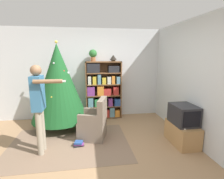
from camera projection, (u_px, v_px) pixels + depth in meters
The scene contains 15 objects.
ground_plane at pixel (98, 154), 3.30m from camera, with size 14.00×14.00×0.00m, color #9E7A56.
wall_back at pixel (92, 74), 5.18m from camera, with size 8.00×0.10×2.60m.
wall_right at pixel (204, 84), 3.36m from camera, with size 0.10×8.00×2.60m.
area_rug at pixel (70, 144), 3.68m from camera, with size 2.46×1.74×0.01m.
bookshelf at pixel (103, 91), 5.10m from camera, with size 1.03×0.30×1.67m.
tv_stand at pixel (182, 134), 3.68m from camera, with size 0.43×0.77×0.44m.
television at pixel (184, 115), 3.59m from camera, with size 0.44×0.58×0.40m.
game_remote at pixel (183, 128), 3.39m from camera, with size 0.04×0.12×0.02m.
christmas_tree at pixel (59, 83), 4.35m from camera, with size 1.40×1.40×2.19m.
armchair at pixel (94, 124), 3.90m from camera, with size 0.70×0.70×0.92m.
standing_person at pixel (39, 102), 3.19m from camera, with size 0.63×0.49×1.68m.
potted_plant at pixel (93, 55), 4.86m from camera, with size 0.22×0.22×0.33m.
table_lamp at pixel (113, 58), 4.97m from camera, with size 0.20×0.20×0.18m.
book_pile_near_tree at pixel (80, 129), 4.33m from camera, with size 0.21×0.18×0.07m.
book_pile_by_chair at pixel (79, 144), 3.59m from camera, with size 0.23×0.18×0.10m.
Camera 1 is at (-0.20, -3.01, 1.84)m, focal length 28.00 mm.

